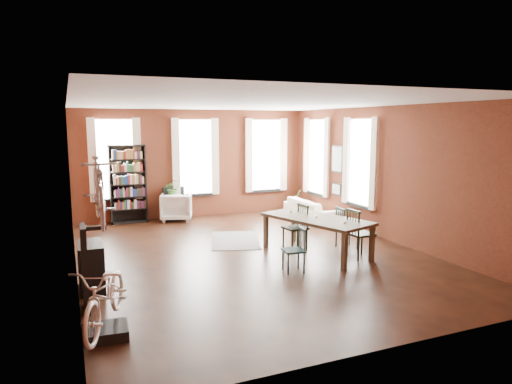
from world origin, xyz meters
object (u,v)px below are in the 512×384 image
dining_table (316,236)px  bookshelf (128,184)px  console_table (91,267)px  bicycle_floor (105,265)px  dining_chair_a (293,250)px  bike_trainer (109,332)px  dining_chair_d (347,228)px  cream_sofa (312,206)px  plant_stand (171,208)px  dining_chair_b (295,228)px  dining_chair_c (361,233)px  white_armchair (176,205)px

dining_table → bookshelf: (-3.28, 4.82, 0.70)m
console_table → bicycle_floor: size_ratio=0.48×
dining_chair_a → bike_trainer: bearing=-59.5°
dining_chair_a → dining_chair_d: bearing=126.5°
cream_sofa → plant_stand: bearing=66.8°
dining_chair_b → bookshelf: 5.32m
cream_sofa → console_table: 7.15m
cream_sofa → bookshelf: bearing=71.0°
bike_trainer → plant_stand: 7.44m
cream_sofa → console_table: cream_sofa is taller
dining_chair_d → bicycle_floor: bearing=117.9°
plant_stand → bicycle_floor: (-2.37, -7.05, 0.65)m
dining_chair_a → cream_sofa: bearing=153.9°
dining_table → bike_trainer: size_ratio=4.78×
cream_sofa → plant_stand: cream_sofa is taller
bookshelf → plant_stand: (1.19, -0.09, -0.76)m
bike_trainer → dining_table: bearing=27.5°
dining_chair_c → bicycle_floor: bearing=106.2°
dining_table → plant_stand: (-2.09, 4.73, -0.06)m
dining_chair_c → bike_trainer: 5.50m
dining_table → console_table: dining_table is taller
dining_chair_a → bookshelf: (-2.30, 5.67, 0.68)m
white_armchair → plant_stand: bearing=-25.5°
dining_chair_c → dining_table: bearing=50.0°
bicycle_floor → bike_trainer: bearing=40.7°
dining_chair_b → console_table: (-4.31, -0.87, -0.10)m
dining_table → bicycle_floor: (-4.47, -2.32, 0.58)m
dining_table → cream_sofa: bearing=43.1°
white_armchair → dining_chair_b: bearing=130.2°
dining_chair_b → dining_chair_c: 1.44m
dining_chair_a → cream_sofa: size_ratio=0.40×
dining_table → bookshelf: size_ratio=1.07×
dining_chair_c → plant_stand: dining_chair_c is taller
plant_stand → bicycle_floor: 7.47m
dining_table → dining_chair_c: size_ratio=2.29×
dining_chair_c → dining_chair_d: (0.17, 0.76, -0.05)m
console_table → dining_chair_d: bearing=6.0°
dining_chair_a → white_armchair: (-0.99, 5.47, 0.02)m
cream_sofa → dining_chair_c: bearing=165.8°
dining_chair_d → bike_trainer: dining_chair_d is taller
dining_chair_b → dining_chair_c: (0.98, -1.06, 0.01)m
dining_table → dining_chair_b: (-0.25, 0.49, 0.10)m
bookshelf → white_armchair: size_ratio=2.49×
dining_chair_c → bookshelf: size_ratio=0.47×
dining_table → dining_chair_a: dining_chair_a is taller
cream_sofa → bicycle_floor: bicycle_floor is taller
bookshelf → dining_chair_b: bearing=-55.0°
dining_table → bike_trainer: 5.03m
bookshelf → white_armchair: bookshelf is taller
dining_chair_b → cream_sofa: size_ratio=0.48×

